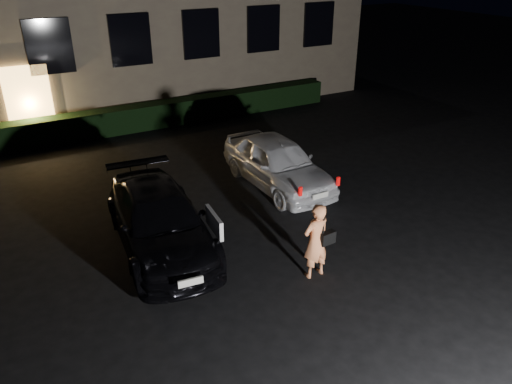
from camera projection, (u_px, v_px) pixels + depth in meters
ground at (315, 283)px, 9.58m from camera, size 80.00×80.00×0.00m
hedge at (142, 117)px, 17.61m from camera, size 15.00×0.70×0.85m
sedan at (160, 220)px, 10.50m from camera, size 2.19×4.51×1.25m
hatch at (278, 162)px, 13.25m from camera, size 1.61×3.92×1.33m
man at (316, 241)px, 9.48m from camera, size 0.66×0.41×1.56m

